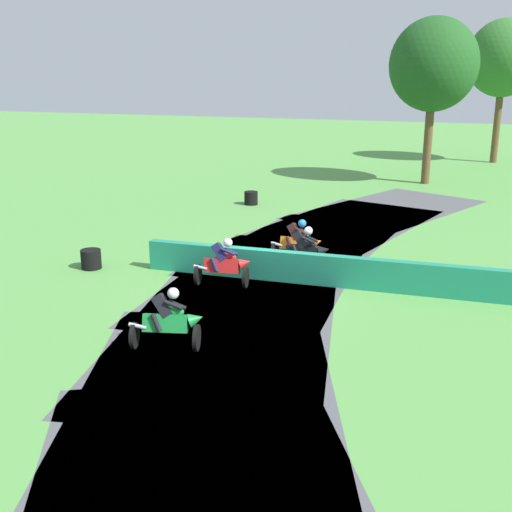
# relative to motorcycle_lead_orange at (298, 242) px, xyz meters

# --- Properties ---
(ground_plane) EXTENTS (120.00, 120.00, 0.00)m
(ground_plane) POSITION_rel_motorcycle_lead_orange_xyz_m (-0.52, -2.07, -0.65)
(ground_plane) COLOR #569947
(track_asphalt) EXTENTS (10.01, 32.24, 0.01)m
(track_asphalt) POSITION_rel_motorcycle_lead_orange_xyz_m (0.60, -2.03, -0.64)
(track_asphalt) COLOR #515156
(track_asphalt) RESTS_ON ground
(safety_barrier) EXTENTS (18.98, 0.87, 0.90)m
(safety_barrier) POSITION_rel_motorcycle_lead_orange_xyz_m (5.38, -1.89, -0.20)
(safety_barrier) COLOR #1E8466
(safety_barrier) RESTS_ON ground
(motorcycle_lead_orange) EXTENTS (1.69, 0.81, 1.43)m
(motorcycle_lead_orange) POSITION_rel_motorcycle_lead_orange_xyz_m (0.00, 0.00, 0.00)
(motorcycle_lead_orange) COLOR black
(motorcycle_lead_orange) RESTS_ON ground
(motorcycle_chase_black) EXTENTS (1.69, 0.72, 1.42)m
(motorcycle_chase_black) POSITION_rel_motorcycle_lead_orange_xyz_m (0.46, -0.90, 0.01)
(motorcycle_chase_black) COLOR black
(motorcycle_chase_black) RESTS_ON ground
(motorcycle_trailing_red) EXTENTS (1.67, 0.93, 1.43)m
(motorcycle_trailing_red) POSITION_rel_motorcycle_lead_orange_xyz_m (-1.36, -2.95, -0.00)
(motorcycle_trailing_red) COLOR black
(motorcycle_trailing_red) RESTS_ON ground
(motorcycle_fourth_green) EXTENTS (1.68, 1.09, 1.42)m
(motorcycle_fourth_green) POSITION_rel_motorcycle_lead_orange_xyz_m (-0.94, -7.26, -0.02)
(motorcycle_fourth_green) COLOR black
(motorcycle_fourth_green) RESTS_ON ground
(tire_stack_near) EXTENTS (0.61, 0.61, 0.60)m
(tire_stack_near) POSITION_rel_motorcycle_lead_orange_xyz_m (-4.41, 7.87, -0.35)
(tire_stack_near) COLOR black
(tire_stack_near) RESTS_ON ground
(tire_stack_mid_a) EXTENTS (0.62, 0.62, 0.60)m
(tire_stack_mid_a) POSITION_rel_motorcycle_lead_orange_xyz_m (-5.86, -2.84, -0.35)
(tire_stack_mid_a) COLOR black
(tire_stack_mid_a) RESTS_ON ground
(tree_far_left) EXTENTS (4.60, 4.60, 9.00)m
(tree_far_left) POSITION_rel_motorcycle_lead_orange_xyz_m (6.15, 25.88, 5.90)
(tree_far_left) COLOR brown
(tree_far_left) RESTS_ON ground
(tree_far_right) EXTENTS (4.53, 4.53, 8.53)m
(tree_far_right) POSITION_rel_motorcycle_lead_orange_xyz_m (2.59, 16.18, 5.47)
(tree_far_right) COLOR brown
(tree_far_right) RESTS_ON ground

